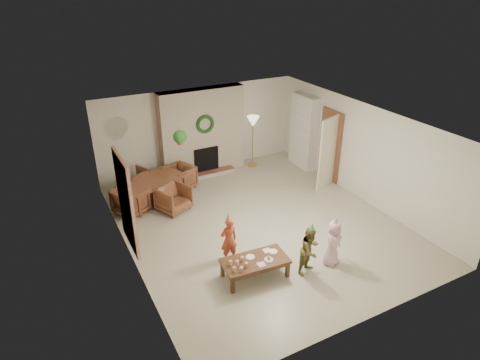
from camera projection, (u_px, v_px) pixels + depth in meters
floor at (259, 224)px, 9.80m from camera, size 7.00×7.00×0.00m
ceiling at (261, 123)px, 8.69m from camera, size 7.00×7.00×0.00m
wall_back at (200, 130)px, 12.02m from camera, size 7.00×0.00×7.00m
wall_front at (372, 263)px, 6.47m from camera, size 7.00×0.00×7.00m
wall_left at (126, 208)px, 8.00m from camera, size 0.00×7.00×7.00m
wall_right at (362, 152)px, 10.49m from camera, size 0.00×7.00×7.00m
fireplace_mass at (202, 132)px, 11.86m from camera, size 2.50×0.40×2.50m
fireplace_hearth at (209, 174)px, 12.11m from camera, size 1.60×0.30×0.12m
fireplace_firebox at (206, 160)px, 12.08m from camera, size 0.75×0.12×0.75m
fireplace_wreath at (205, 124)px, 11.55m from camera, size 0.54×0.10×0.54m
floor_lamp_base at (252, 165)px, 12.80m from camera, size 0.29×0.29×0.03m
floor_lamp_post at (253, 143)px, 12.48m from camera, size 0.03×0.03×1.42m
floor_lamp_shade at (253, 121)px, 12.17m from camera, size 0.38×0.38×0.31m
bookshelf_carcass at (304, 132)px, 12.32m from camera, size 0.30×1.00×2.20m
bookshelf_shelf_a at (302, 152)px, 12.60m from camera, size 0.30×0.92×0.03m
bookshelf_shelf_b at (302, 140)px, 12.42m from camera, size 0.30×0.92×0.03m
bookshelf_shelf_c at (303, 127)px, 12.24m from camera, size 0.30×0.92×0.03m
bookshelf_shelf_d at (304, 114)px, 12.06m from camera, size 0.30×0.92×0.03m
books_row_lower at (304, 149)px, 12.41m from camera, size 0.20×0.40×0.24m
books_row_mid at (301, 135)px, 12.39m from camera, size 0.20×0.44×0.24m
books_row_upper at (305, 124)px, 12.10m from camera, size 0.20×0.36×0.22m
door_frame at (330, 146)px, 11.53m from camera, size 0.05×0.86×2.04m
door_leaf at (328, 153)px, 11.08m from camera, size 0.77×0.32×2.00m
curtain_panel at (126, 203)px, 8.17m from camera, size 0.06×1.20×2.00m
dining_table at (154, 191)px, 10.65m from camera, size 1.92×1.53×0.59m
dining_chair_near at (174, 199)px, 10.23m from camera, size 0.93×0.94×0.65m
dining_chair_far at (135, 182)px, 11.05m from camera, size 0.93×0.94×0.65m
dining_chair_left at (131, 201)px, 10.12m from camera, size 0.94×0.93×0.65m
dining_chair_right at (180, 177)px, 11.29m from camera, size 0.94×0.93×0.65m
hanging_plant_cord at (179, 127)px, 9.49m from camera, size 0.01×0.01×0.70m
hanging_plant_pot at (180, 142)px, 9.65m from camera, size 0.16×0.16×0.12m
hanging_plant_foliage at (180, 137)px, 9.60m from camera, size 0.32×0.32×0.32m
coffee_table_top at (255, 261)px, 7.94m from camera, size 1.32×0.73×0.06m
coffee_table_apron at (255, 264)px, 7.97m from camera, size 1.21×0.62×0.08m
coffee_leg_fl at (233, 285)px, 7.61m from camera, size 0.07×0.07×0.33m
coffee_leg_fr at (288, 269)px, 8.02m from camera, size 0.07×0.07×0.33m
coffee_leg_bl at (222, 269)px, 8.03m from camera, size 0.07×0.07×0.33m
coffee_leg_br at (275, 255)px, 8.44m from camera, size 0.07×0.07×0.33m
cup_a at (235, 269)px, 7.61m from camera, size 0.07×0.07×0.09m
cup_b at (230, 263)px, 7.77m from camera, size 0.07×0.07×0.09m
cup_c at (241, 269)px, 7.61m from camera, size 0.07×0.07×0.09m
cup_d at (237, 263)px, 7.77m from camera, size 0.07×0.07×0.09m
cup_e at (246, 265)px, 7.72m from camera, size 0.07×0.07×0.09m
cup_f at (242, 259)px, 7.89m from camera, size 0.07×0.07×0.09m
plate_a at (250, 257)px, 8.00m from camera, size 0.19×0.19×0.01m
plate_b at (269, 259)px, 7.93m from camera, size 0.19×0.19×0.01m
plate_c at (273, 251)px, 8.16m from camera, size 0.19×0.19×0.01m
food_scoop at (269, 258)px, 7.91m from camera, size 0.07×0.07×0.07m
napkin_left at (261, 264)px, 7.80m from camera, size 0.16×0.16×0.01m
napkin_right at (267, 250)px, 8.19m from camera, size 0.16×0.16×0.01m
child_red at (229, 240)px, 8.34m from camera, size 0.37×0.25×0.99m
party_hat_red at (228, 217)px, 8.10m from camera, size 0.18×0.18×0.19m
child_plaid at (310, 250)px, 8.02m from camera, size 0.59×0.52×1.00m
party_hat_plaid at (312, 227)px, 7.78m from camera, size 0.12×0.12×0.16m
child_pink at (333, 243)px, 8.25m from camera, size 0.57×0.50×0.98m
party_hat_pink at (336, 220)px, 8.01m from camera, size 0.16×0.16×0.18m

